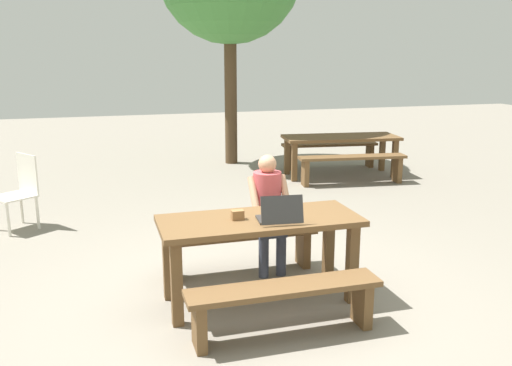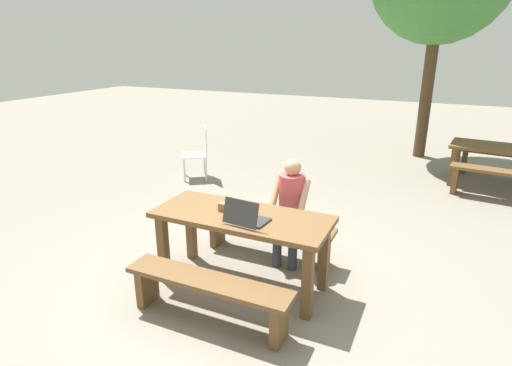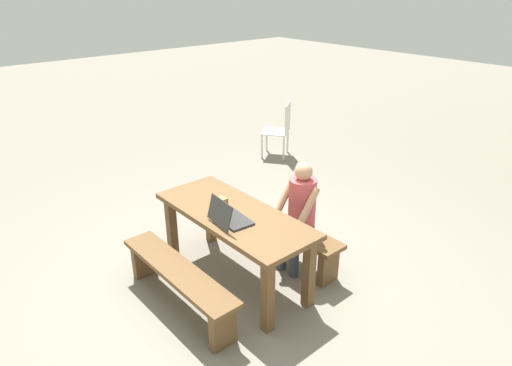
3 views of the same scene
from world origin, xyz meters
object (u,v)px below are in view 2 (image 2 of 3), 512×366
object	(u,v)px
picnic_table_front	(242,227)
laptop	(246,217)
person_seated	(290,205)
plastic_chair	(199,152)
small_pouch	(224,207)

from	to	relation	value
picnic_table_front	laptop	world-z (taller)	laptop
person_seated	plastic_chair	distance (m)	3.37
plastic_chair	small_pouch	bearing A→B (deg)	1.22
laptop	small_pouch	bearing A→B (deg)	-22.30
person_seated	plastic_chair	xyz separation A→B (m)	(-2.55, 2.19, -0.19)
plastic_chair	person_seated	bearing A→B (deg)	14.01
person_seated	small_pouch	bearing A→B (deg)	-127.61
picnic_table_front	person_seated	xyz separation A→B (m)	(0.28, 0.62, 0.04)
laptop	person_seated	size ratio (longest dim) A/B	0.32
picnic_table_front	laptop	xyz separation A→B (m)	(0.13, -0.16, 0.19)
picnic_table_front	small_pouch	xyz separation A→B (m)	(-0.20, 0.01, 0.17)
small_pouch	laptop	bearing A→B (deg)	-28.32
small_pouch	plastic_chair	xyz separation A→B (m)	(-2.07, 2.81, -0.32)
picnic_table_front	person_seated	size ratio (longest dim) A/B	1.47
picnic_table_front	small_pouch	world-z (taller)	small_pouch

